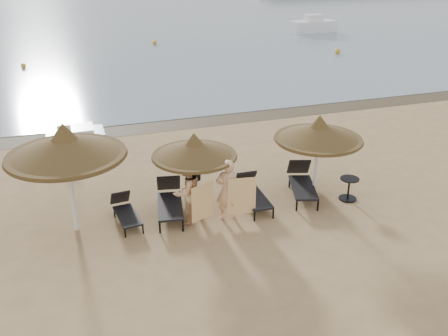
# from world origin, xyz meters

# --- Properties ---
(ground) EXTENTS (160.00, 160.00, 0.00)m
(ground) POSITION_xyz_m (0.00, 0.00, 0.00)
(ground) COLOR tan
(ground) RESTS_ON ground
(wet_sand_strip) EXTENTS (200.00, 1.60, 0.01)m
(wet_sand_strip) POSITION_xyz_m (0.00, 9.40, 0.00)
(wet_sand_strip) COLOR #4A3E27
(wet_sand_strip) RESTS_ON ground
(palapa_left) EXTENTS (3.17, 3.17, 3.14)m
(palapa_left) POSITION_xyz_m (-4.30, 1.57, 2.50)
(palapa_left) COLOR white
(palapa_left) RESTS_ON ground
(palapa_center) EXTENTS (2.48, 2.48, 2.46)m
(palapa_center) POSITION_xyz_m (-0.83, 1.61, 1.96)
(palapa_center) COLOR white
(palapa_center) RESTS_ON ground
(palapa_right) EXTENTS (2.70, 2.70, 2.68)m
(palapa_right) POSITION_xyz_m (2.98, 1.31, 2.13)
(palapa_right) COLOR white
(palapa_right) RESTS_ON ground
(lounger_far_left) EXTENTS (0.73, 1.71, 0.74)m
(lounger_far_left) POSITION_xyz_m (-2.91, 1.62, 0.33)
(lounger_far_left) COLOR black
(lounger_far_left) RESTS_ON ground
(lounger_near_left) EXTENTS (1.09, 2.21, 0.95)m
(lounger_near_left) POSITION_xyz_m (-1.59, 1.71, 0.43)
(lounger_near_left) COLOR black
(lounger_near_left) RESTS_ON ground
(lounger_near_right) EXTENTS (0.70, 1.95, 0.86)m
(lounger_near_right) POSITION_xyz_m (0.91, 1.45, 0.39)
(lounger_near_right) COLOR black
(lounger_near_right) RESTS_ON ground
(lounger_far_right) EXTENTS (1.30, 2.22, 0.94)m
(lounger_far_right) POSITION_xyz_m (2.66, 1.57, 0.42)
(lounger_far_right) COLOR black
(lounger_far_right) RESTS_ON ground
(side_table) EXTENTS (0.59, 0.59, 0.72)m
(side_table) POSITION_xyz_m (3.88, 0.76, 0.34)
(side_table) COLOR black
(side_table) RESTS_ON ground
(person_left) EXTENTS (1.22, 1.07, 2.23)m
(person_left) POSITION_xyz_m (-1.23, 1.00, 1.12)
(person_left) COLOR #E4B080
(person_left) RESTS_ON ground
(person_right) EXTENTS (1.07, 0.78, 2.16)m
(person_right) POSITION_xyz_m (-0.09, 0.82, 1.08)
(person_right) COLOR #E4B080
(person_right) RESTS_ON ground
(towel_left) EXTENTS (0.73, 0.32, 1.09)m
(towel_left) POSITION_xyz_m (-0.88, 0.65, 0.75)
(towel_left) COLOR orange
(towel_left) RESTS_ON ground
(towel_right) EXTENTS (0.81, 0.13, 1.14)m
(towel_right) POSITION_xyz_m (0.26, 0.57, 0.79)
(towel_right) COLOR orange
(towel_right) RESTS_ON ground
(bag_patterned) EXTENTS (0.31, 0.15, 0.38)m
(bag_patterned) POSITION_xyz_m (-0.83, 1.79, 1.25)
(bag_patterned) COLOR silver
(bag_patterned) RESTS_ON ground
(bag_dark) EXTENTS (0.26, 0.18, 0.36)m
(bag_dark) POSITION_xyz_m (-0.83, 1.45, 1.20)
(bag_dark) COLOR black
(bag_dark) RESTS_ON ground
(pedal_boat) EXTENTS (2.20, 1.31, 1.02)m
(pedal_boat) POSITION_xyz_m (-3.94, 8.19, 0.38)
(pedal_boat) COLOR #1E5899
(pedal_boat) RESTS_ON ground
(buoy_left) EXTENTS (0.33, 0.33, 0.33)m
(buoy_left) POSITION_xyz_m (-6.32, 23.05, 0.17)
(buoy_left) COLOR yellow
(buoy_left) RESTS_ON ground
(buoy_mid) EXTENTS (0.36, 0.36, 0.36)m
(buoy_mid) POSITION_xyz_m (3.30, 28.66, 0.18)
(buoy_mid) COLOR yellow
(buoy_mid) RESTS_ON ground
(buoy_right) EXTENTS (0.40, 0.40, 0.40)m
(buoy_right) POSITION_xyz_m (15.17, 20.78, 0.20)
(buoy_right) COLOR yellow
(buoy_right) RESTS_ON ground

